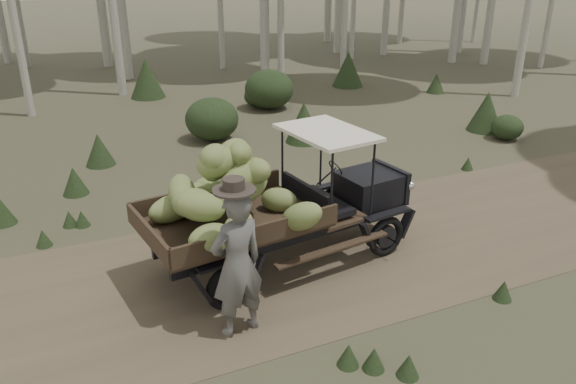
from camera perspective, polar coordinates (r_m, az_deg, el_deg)
name	(u,v)px	position (r m, az deg, el deg)	size (l,w,h in m)	color
ground	(395,239)	(9.78, 10.82, -4.70)	(120.00, 120.00, 0.00)	#473D2B
dirt_track	(395,239)	(9.78, 10.82, -4.68)	(70.00, 4.00, 0.01)	brown
banana_truck	(256,194)	(8.18, -3.30, -0.22)	(4.57, 2.46, 2.21)	black
farmer	(237,263)	(6.95, -5.21, -7.21)	(0.79, 0.61, 2.12)	#514F4A
undergrowth	(310,168)	(11.24, 2.26, 2.42)	(23.22, 24.91, 1.39)	#233319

